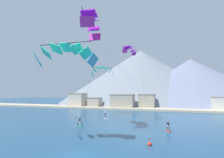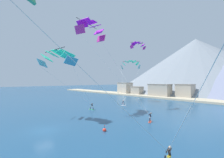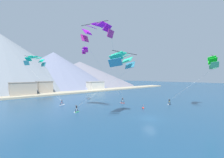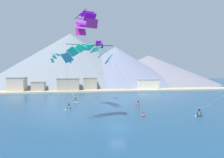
{
  "view_description": "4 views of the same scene",
  "coord_description": "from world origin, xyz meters",
  "px_view_note": "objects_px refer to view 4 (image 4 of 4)",
  "views": [
    {
      "loc": [
        9.69,
        -16.33,
        6.53
      ],
      "look_at": [
        -1.37,
        14.14,
        9.15
      ],
      "focal_mm": 28.0,
      "sensor_mm": 36.0,
      "label": 1
    },
    {
      "loc": [
        23.45,
        -8.04,
        7.43
      ],
      "look_at": [
        1.4,
        12.61,
        7.83
      ],
      "focal_mm": 24.0,
      "sensor_mm": 36.0,
      "label": 2
    },
    {
      "loc": [
        -25.96,
        -17.1,
        8.52
      ],
      "look_at": [
        0.81,
        12.25,
        7.79
      ],
      "focal_mm": 24.0,
      "sensor_mm": 36.0,
      "label": 3
    },
    {
      "loc": [
        -5.42,
        -26.06,
        8.62
      ],
      "look_at": [
        1.13,
        11.76,
        7.19
      ],
      "focal_mm": 28.0,
      "sensor_mm": 36.0,
      "label": 4
    }
  ],
  "objects_px": {
    "kitesurfer_mid_center": "(76,101)",
    "parafoil_kite_mid_center": "(62,57)",
    "race_marker_buoy": "(143,116)",
    "kitesurfer_far_left": "(68,108)",
    "parafoil_kite_distant_high_outer": "(99,43)",
    "kitesurfer_near_lead": "(198,114)",
    "parafoil_kite_near_trail": "(86,21)",
    "kitesurfer_near_trail": "(137,105)",
    "parafoil_kite_far_left": "(88,52)"
  },
  "relations": [
    {
      "from": "kitesurfer_mid_center",
      "to": "parafoil_kite_mid_center",
      "type": "distance_m",
      "value": 16.77
    },
    {
      "from": "kitesurfer_mid_center",
      "to": "race_marker_buoy",
      "type": "relative_size",
      "value": 1.75
    },
    {
      "from": "kitesurfer_far_left",
      "to": "parafoil_kite_distant_high_outer",
      "type": "relative_size",
      "value": 0.41
    },
    {
      "from": "kitesurfer_near_lead",
      "to": "parafoil_kite_near_trail",
      "type": "bearing_deg",
      "value": 161.67
    },
    {
      "from": "kitesurfer_mid_center",
      "to": "kitesurfer_far_left",
      "type": "bearing_deg",
      "value": -98.01
    },
    {
      "from": "parafoil_kite_distant_high_outer",
      "to": "kitesurfer_near_trail",
      "type": "bearing_deg",
      "value": -42.43
    },
    {
      "from": "parafoil_kite_near_trail",
      "to": "parafoil_kite_mid_center",
      "type": "xyz_separation_m",
      "value": [
        -7.37,
        22.74,
        -5.82
      ]
    },
    {
      "from": "kitesurfer_near_lead",
      "to": "parafoil_kite_distant_high_outer",
      "type": "distance_m",
      "value": 30.68
    },
    {
      "from": "parafoil_kite_near_trail",
      "to": "race_marker_buoy",
      "type": "bearing_deg",
      "value": -25.99
    },
    {
      "from": "kitesurfer_near_lead",
      "to": "kitesurfer_near_trail",
      "type": "distance_m",
      "value": 14.2
    },
    {
      "from": "kitesurfer_mid_center",
      "to": "kitesurfer_far_left",
      "type": "height_order",
      "value": "kitesurfer_far_left"
    },
    {
      "from": "kitesurfer_near_trail",
      "to": "parafoil_kite_distant_high_outer",
      "type": "distance_m",
      "value": 20.2
    },
    {
      "from": "kitesurfer_near_trail",
      "to": "race_marker_buoy",
      "type": "relative_size",
      "value": 1.77
    },
    {
      "from": "parafoil_kite_distant_high_outer",
      "to": "parafoil_kite_near_trail",
      "type": "bearing_deg",
      "value": -109.14
    },
    {
      "from": "parafoil_kite_far_left",
      "to": "parafoil_kite_distant_high_outer",
      "type": "distance_m",
      "value": 20.93
    },
    {
      "from": "kitesurfer_far_left",
      "to": "parafoil_kite_mid_center",
      "type": "bearing_deg",
      "value": 99.6
    },
    {
      "from": "kitesurfer_near_trail",
      "to": "parafoil_kite_near_trail",
      "type": "distance_m",
      "value": 23.24
    },
    {
      "from": "race_marker_buoy",
      "to": "kitesurfer_far_left",
      "type": "bearing_deg",
      "value": 151.33
    },
    {
      "from": "kitesurfer_near_lead",
      "to": "race_marker_buoy",
      "type": "relative_size",
      "value": 1.77
    },
    {
      "from": "kitesurfer_mid_center",
      "to": "parafoil_kite_far_left",
      "type": "xyz_separation_m",
      "value": [
        2.76,
        -21.71,
        11.54
      ]
    },
    {
      "from": "parafoil_kite_far_left",
      "to": "kitesurfer_near_lead",
      "type": "bearing_deg",
      "value": 2.29
    },
    {
      "from": "kitesurfer_far_left",
      "to": "parafoil_kite_distant_high_outer",
      "type": "height_order",
      "value": "parafoil_kite_distant_high_outer"
    },
    {
      "from": "parafoil_kite_far_left",
      "to": "parafoil_kite_distant_high_outer",
      "type": "height_order",
      "value": "parafoil_kite_distant_high_outer"
    },
    {
      "from": "parafoil_kite_far_left",
      "to": "parafoil_kite_distant_high_outer",
      "type": "xyz_separation_m",
      "value": [
        3.86,
        19.97,
        4.96
      ]
    },
    {
      "from": "kitesurfer_near_lead",
      "to": "kitesurfer_far_left",
      "type": "distance_m",
      "value": 27.56
    },
    {
      "from": "kitesurfer_far_left",
      "to": "race_marker_buoy",
      "type": "distance_m",
      "value": 17.16
    },
    {
      "from": "kitesurfer_near_trail",
      "to": "kitesurfer_mid_center",
      "type": "distance_m",
      "value": 18.16
    },
    {
      "from": "kitesurfer_near_lead",
      "to": "kitesurfer_mid_center",
      "type": "relative_size",
      "value": 1.01
    },
    {
      "from": "kitesurfer_mid_center",
      "to": "kitesurfer_far_left",
      "type": "relative_size",
      "value": 1.01
    },
    {
      "from": "parafoil_kite_near_trail",
      "to": "kitesurfer_far_left",
      "type": "bearing_deg",
      "value": 144.63
    },
    {
      "from": "kitesurfer_mid_center",
      "to": "parafoil_kite_far_left",
      "type": "height_order",
      "value": "parafoil_kite_far_left"
    },
    {
      "from": "kitesurfer_near_lead",
      "to": "kitesurfer_far_left",
      "type": "bearing_deg",
      "value": 158.67
    },
    {
      "from": "parafoil_kite_far_left",
      "to": "race_marker_buoy",
      "type": "bearing_deg",
      "value": 13.82
    },
    {
      "from": "parafoil_kite_near_trail",
      "to": "parafoil_kite_mid_center",
      "type": "distance_m",
      "value": 24.6
    },
    {
      "from": "kitesurfer_near_trail",
      "to": "kitesurfer_mid_center",
      "type": "xyz_separation_m",
      "value": [
        -15.34,
        9.71,
        -0.1
      ]
    },
    {
      "from": "kitesurfer_near_lead",
      "to": "kitesurfer_near_trail",
      "type": "xyz_separation_m",
      "value": [
        -8.8,
        11.15,
        0.01
      ]
    },
    {
      "from": "kitesurfer_near_trail",
      "to": "parafoil_kite_mid_center",
      "type": "distance_m",
      "value": 30.56
    },
    {
      "from": "kitesurfer_far_left",
      "to": "kitesurfer_mid_center",
      "type": "bearing_deg",
      "value": 81.99
    },
    {
      "from": "kitesurfer_near_lead",
      "to": "kitesurfer_mid_center",
      "type": "bearing_deg",
      "value": 139.19
    },
    {
      "from": "race_marker_buoy",
      "to": "kitesurfer_mid_center",
      "type": "bearing_deg",
      "value": 125.37
    },
    {
      "from": "kitesurfer_far_left",
      "to": "parafoil_kite_far_left",
      "type": "bearing_deg",
      "value": -68.49
    },
    {
      "from": "kitesurfer_mid_center",
      "to": "parafoil_kite_distant_high_outer",
      "type": "distance_m",
      "value": 17.86
    },
    {
      "from": "kitesurfer_near_lead",
      "to": "parafoil_kite_mid_center",
      "type": "relative_size",
      "value": 0.13
    },
    {
      "from": "parafoil_kite_mid_center",
      "to": "kitesurfer_near_lead",
      "type": "bearing_deg",
      "value": -45.86
    },
    {
      "from": "kitesurfer_near_trail",
      "to": "parafoil_kite_far_left",
      "type": "xyz_separation_m",
      "value": [
        -12.58,
        -12.0,
        11.43
      ]
    },
    {
      "from": "kitesurfer_mid_center",
      "to": "parafoil_kite_distant_high_outer",
      "type": "relative_size",
      "value": 0.41
    },
    {
      "from": "kitesurfer_near_lead",
      "to": "kitesurfer_mid_center",
      "type": "xyz_separation_m",
      "value": [
        -24.14,
        20.85,
        -0.1
      ]
    },
    {
      "from": "parafoil_kite_far_left",
      "to": "kitesurfer_mid_center",
      "type": "bearing_deg",
      "value": 97.25
    },
    {
      "from": "parafoil_kite_mid_center",
      "to": "kitesurfer_far_left",
      "type": "bearing_deg",
      "value": -80.4
    },
    {
      "from": "parafoil_kite_mid_center",
      "to": "parafoil_kite_far_left",
      "type": "xyz_separation_m",
      "value": [
        7.65,
        -30.77,
        -1.7
      ]
    }
  ]
}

